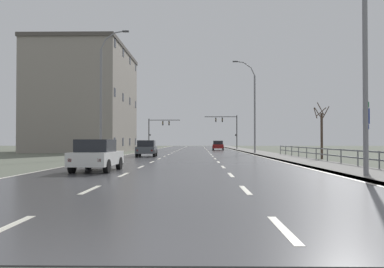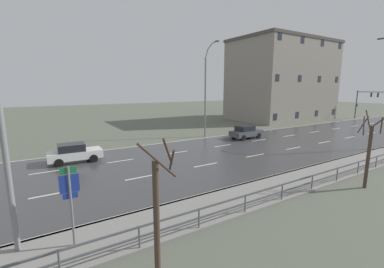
# 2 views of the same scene
# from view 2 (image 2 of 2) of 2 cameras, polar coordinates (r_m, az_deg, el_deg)

# --- Properties ---
(ground_plane) EXTENTS (160.00, 160.00, 0.12)m
(ground_plane) POSITION_cam_2_polar(r_m,az_deg,el_deg) (40.45, 30.59, 0.17)
(ground_plane) COLOR #5B6051
(road_asphalt_strip) EXTENTS (14.00, 120.00, 0.03)m
(road_asphalt_strip) POSITION_cam_2_polar(r_m,az_deg,el_deg) (51.31, 36.87, 1.47)
(road_asphalt_strip) COLOR #3D3D3F
(road_asphalt_strip) RESTS_ON ground
(guardrail) EXTENTS (0.07, 32.07, 1.00)m
(guardrail) POSITION_cam_2_polar(r_m,az_deg,el_deg) (14.76, 19.49, -11.48)
(guardrail) COLOR #515459
(guardrail) RESTS_ON ground
(street_lamp_left_bank) EXTENTS (2.55, 0.24, 11.22)m
(street_lamp_left_bank) POSITION_cam_2_polar(r_m,az_deg,el_deg) (31.37, 3.16, 9.26)
(street_lamp_left_bank) COLOR slate
(street_lamp_left_bank) RESTS_ON ground
(highway_sign) EXTENTS (0.09, 0.68, 3.23)m
(highway_sign) POSITION_cam_2_polar(r_m,az_deg,el_deg) (10.66, -25.49, -12.56)
(highway_sign) COLOR slate
(highway_sign) RESTS_ON ground
(traffic_signal_left) EXTENTS (5.64, 0.36, 5.51)m
(traffic_signal_left) POSITION_cam_2_polar(r_m,az_deg,el_deg) (60.22, 34.15, 6.44)
(traffic_signal_left) COLOR #38383A
(traffic_signal_left) RESTS_ON ground
(car_mid_centre) EXTENTS (1.92, 4.14, 1.57)m
(car_mid_centre) POSITION_cam_2_polar(r_m,az_deg,el_deg) (23.03, -24.80, -3.81)
(car_mid_centre) COLOR silver
(car_mid_centre) RESTS_ON ground
(car_near_left) EXTENTS (1.94, 4.16, 1.57)m
(car_near_left) POSITION_cam_2_polar(r_m,az_deg,el_deg) (31.41, 11.95, 0.47)
(car_near_left) COLOR #474C51
(car_near_left) RESTS_ON ground
(brick_building) EXTENTS (12.10, 19.61, 14.89)m
(brick_building) POSITION_cam_2_polar(r_m,az_deg,el_deg) (53.48, 19.43, 11.22)
(brick_building) COLOR gray
(brick_building) RESTS_ON ground
(bare_tree_near) EXTENTS (1.04, 1.37, 4.65)m
(bare_tree_near) POSITION_cam_2_polar(r_m,az_deg,el_deg) (8.42, -7.70, -17.07)
(bare_tree_near) COLOR #423328
(bare_tree_near) RESTS_ON ground
(bare_tree_mid) EXTENTS (1.18, 1.22, 4.75)m
(bare_tree_mid) POSITION_cam_2_polar(r_m,az_deg,el_deg) (18.60, 34.72, -3.30)
(bare_tree_mid) COLOR #423328
(bare_tree_mid) RESTS_ON ground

